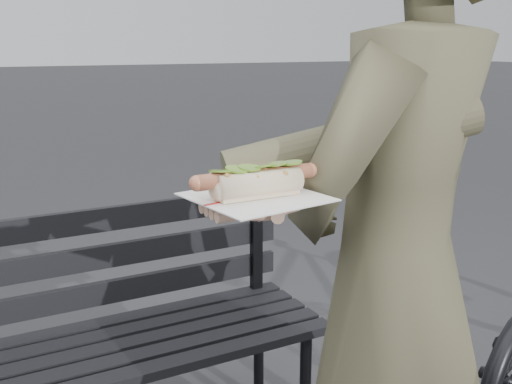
% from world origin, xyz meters
% --- Properties ---
extents(park_bench, '(1.50, 0.44, 0.88)m').
position_xyz_m(park_bench, '(-0.09, 1.03, 0.52)').
color(park_bench, black).
rests_on(park_bench, ground).
extents(person, '(0.77, 0.64, 1.79)m').
position_xyz_m(person, '(0.41, 0.17, 0.90)').
color(person, brown).
rests_on(person, ground).
extents(held_hotdog, '(0.63, 0.32, 0.20)m').
position_xyz_m(held_hotdog, '(0.20, 0.13, 1.20)').
color(held_hotdog, brown).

